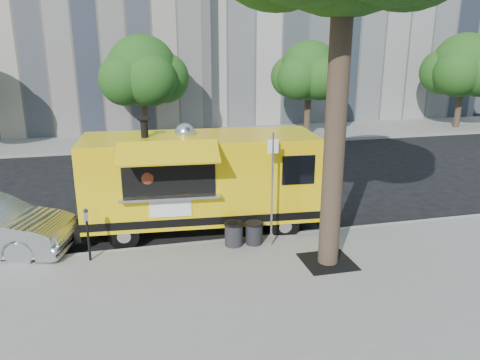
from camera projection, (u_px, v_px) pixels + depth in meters
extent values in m
plane|color=black|center=(203.00, 233.00, 13.40)|extent=(120.00, 120.00, 0.00)
cube|color=gray|center=(234.00, 304.00, 9.65)|extent=(60.00, 6.00, 0.15)
cube|color=#999993|center=(209.00, 244.00, 12.51)|extent=(60.00, 0.14, 0.16)
cube|color=gray|center=(164.00, 139.00, 25.95)|extent=(60.00, 5.00, 0.15)
cylinder|color=#33261C|center=(335.00, 129.00, 10.40)|extent=(0.48, 0.48, 6.50)
cube|color=black|center=(328.00, 262.00, 11.33)|extent=(1.20, 1.20, 0.02)
cylinder|color=#33261C|center=(145.00, 117.00, 24.59)|extent=(0.36, 0.36, 2.60)
sphere|color=#144813|center=(142.00, 70.00, 23.90)|extent=(3.60, 3.60, 3.60)
cylinder|color=#33261C|center=(307.00, 112.00, 26.33)|extent=(0.36, 0.36, 2.60)
sphere|color=#144813|center=(309.00, 70.00, 25.68)|extent=(3.24, 3.24, 3.24)
cylinder|color=#33261C|center=(459.00, 106.00, 28.77)|extent=(0.36, 0.36, 2.60)
sphere|color=#144813|center=(464.00, 65.00, 28.07)|extent=(3.78, 3.78, 3.78)
cylinder|color=silver|center=(272.00, 191.00, 11.83)|extent=(0.06, 0.06, 3.00)
cube|color=white|center=(273.00, 146.00, 11.50)|extent=(0.28, 0.02, 0.35)
cylinder|color=black|center=(89.00, 240.00, 11.27)|extent=(0.06, 0.06, 1.05)
cube|color=silver|center=(86.00, 216.00, 11.09)|extent=(0.10, 0.08, 0.22)
sphere|color=black|center=(86.00, 211.00, 11.06)|extent=(0.11, 0.11, 0.11)
cube|color=yellow|center=(201.00, 176.00, 13.11)|extent=(6.54, 2.65, 2.31)
cube|color=black|center=(202.00, 208.00, 13.38)|extent=(6.56, 2.68, 0.22)
cube|color=black|center=(311.00, 210.00, 13.96)|extent=(0.34, 2.06, 0.30)
cube|color=black|center=(84.00, 223.00, 12.96)|extent=(0.34, 2.06, 0.30)
cube|color=black|center=(312.00, 159.00, 13.50)|extent=(0.18, 1.73, 0.93)
cylinder|color=black|center=(284.00, 225.00, 12.95)|extent=(0.81, 0.34, 0.79)
cylinder|color=black|center=(270.00, 204.00, 14.66)|extent=(0.81, 0.34, 0.79)
cylinder|color=black|center=(124.00, 235.00, 12.29)|extent=(0.81, 0.34, 0.79)
cylinder|color=black|center=(129.00, 211.00, 14.01)|extent=(0.81, 0.34, 0.79)
cube|color=black|center=(169.00, 175.00, 11.91)|extent=(2.37, 0.36, 1.03)
cube|color=silver|center=(170.00, 198.00, 11.91)|extent=(2.58, 0.55, 0.06)
cube|color=yellow|center=(168.00, 153.00, 11.22)|extent=(2.53, 1.12, 0.41)
cube|color=white|center=(170.00, 208.00, 12.08)|extent=(1.08, 0.12, 0.49)
cylinder|color=black|center=(144.00, 128.00, 12.49)|extent=(0.20, 0.20, 0.54)
sphere|color=silver|center=(185.00, 133.00, 12.90)|extent=(0.55, 0.55, 0.55)
sphere|color=brown|center=(148.00, 175.00, 12.11)|extent=(0.83, 0.83, 0.83)
cylinder|color=#FF590C|center=(148.00, 182.00, 11.93)|extent=(0.34, 0.14, 0.33)
cylinder|color=black|center=(254.00, 233.00, 12.29)|extent=(0.45, 0.45, 0.59)
cylinder|color=black|center=(254.00, 223.00, 12.22)|extent=(0.49, 0.49, 0.04)
cylinder|color=black|center=(234.00, 234.00, 12.19)|extent=(0.48, 0.48, 0.62)
cylinder|color=black|center=(234.00, 224.00, 12.11)|extent=(0.52, 0.52, 0.04)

